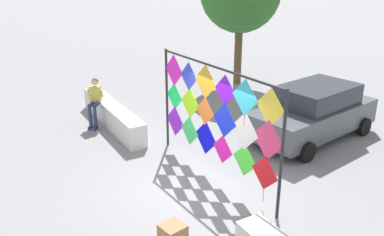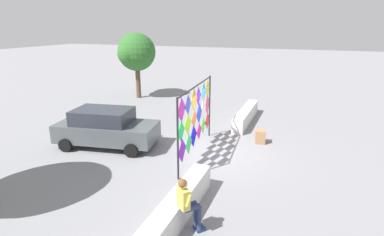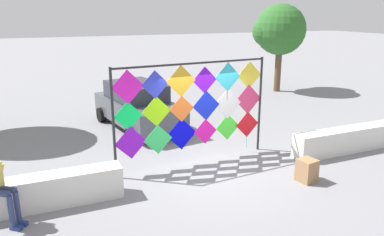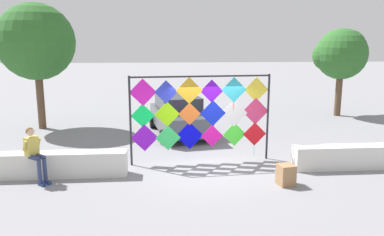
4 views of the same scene
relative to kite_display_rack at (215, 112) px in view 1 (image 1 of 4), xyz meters
The scene contains 5 objects.
ground 1.88m from the kite_display_rack, 72.43° to the right, with size 120.00×120.00×0.00m, color gray.
plaza_ledge_left 4.89m from the kite_display_rack, 167.02° to the right, with size 4.48×0.55×0.74m, color silver.
kite_display_rack is the anchor object (origin of this frame).
seated_vendor 5.14m from the kite_display_rack, 162.52° to the right, with size 0.76×0.72×1.58m.
parked_car 4.08m from the kite_display_rack, 98.07° to the left, with size 2.59×4.51×1.66m.
Camera 1 is at (7.72, -4.48, 5.19)m, focal length 39.06 mm.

